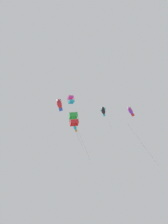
% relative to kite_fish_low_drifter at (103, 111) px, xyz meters
% --- Properties ---
extents(kite_fish_low_drifter, '(1.73, 1.68, 4.16)m').
position_rel_kite_fish_low_drifter_xyz_m(kite_fish_low_drifter, '(0.00, 0.00, 0.00)').
color(kite_fish_low_drifter, black).
extents(kite_box_near_right, '(1.81, 1.99, 8.77)m').
position_rel_kite_fish_low_drifter_xyz_m(kite_box_near_right, '(3.89, -5.00, 3.69)').
color(kite_box_near_right, '#DB2D93').
extents(kite_box_mid_left, '(3.32, 3.82, 8.68)m').
position_rel_kite_fish_low_drifter_xyz_m(kite_box_mid_left, '(3.53, -4.32, -0.49)').
color(kite_box_mid_left, green).
extents(kite_fish_upper_right, '(3.57, 3.48, 8.80)m').
position_rel_kite_fish_low_drifter_xyz_m(kite_fish_upper_right, '(-1.72, 4.89, -1.88)').
color(kite_fish_upper_right, purple).
extents(kite_fish_highest, '(1.82, 1.48, 4.32)m').
position_rel_kite_fish_low_drifter_xyz_m(kite_fish_highest, '(2.14, -7.05, -0.72)').
color(kite_fish_highest, '#1EB2C6').
extents(kite_fish_far_centre, '(1.55, 1.49, 2.42)m').
position_rel_kite_fish_low_drifter_xyz_m(kite_fish_far_centre, '(6.88, -2.61, 0.98)').
color(kite_fish_far_centre, red).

